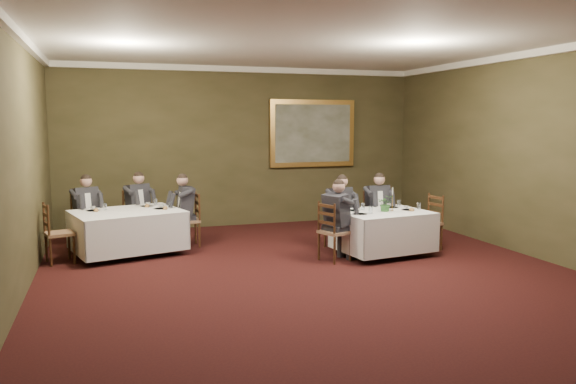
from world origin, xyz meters
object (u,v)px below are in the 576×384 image
diner_main_endleft (335,230)px  diner_main_backleft (339,220)px  diner_sec_backleft (86,220)px  diner_sec_endright (188,219)px  chair_main_backright (376,229)px  chair_main_endleft (334,244)px  diner_sec_backright (138,215)px  chair_sec_backleft (86,232)px  centerpiece (386,203)px  table_second (128,229)px  chair_main_backleft (339,233)px  table_main (383,229)px  chair_sec_endright (188,231)px  chair_sec_backright (138,227)px  painting (313,133)px  chair_sec_endleft (59,246)px  diner_main_backright (377,217)px  candlestick (392,202)px  chair_main_endright (427,234)px

diner_main_endleft → diner_main_backleft: bearing=131.8°
diner_sec_backleft → diner_sec_endright: size_ratio=1.00×
chair_main_backright → chair_main_endleft: bearing=40.3°
chair_main_endleft → diner_sec_backright: 3.97m
chair_main_backright → diner_main_endleft: (-1.26, -0.97, 0.23)m
chair_main_backright → chair_sec_backleft: 5.40m
diner_sec_endright → centerpiece: size_ratio=4.41×
table_second → chair_main_backleft: bearing=-10.6°
table_main → chair_main_endleft: bearing=-172.2°
chair_main_endleft → chair_sec_backleft: 4.59m
chair_main_backleft → chair_sec_endright: size_ratio=1.00×
table_main → chair_sec_backleft: chair_sec_backleft is taller
chair_main_backright → diner_main_backleft: bearing=11.3°
chair_sec_backright → chair_sec_endright: bearing=113.0°
diner_sec_endright → painting: painting is taller
diner_sec_backright → chair_sec_endleft: 1.87m
chair_main_endleft → diner_sec_endright: bearing=-151.2°
table_second → diner_sec_backleft: 1.03m
chair_main_endleft → diner_sec_backleft: 4.59m
chair_sec_backleft → centerpiece: centerpiece is taller
diner_sec_backleft → chair_sec_endright: bearing=143.7°
chair_main_endleft → chair_sec_endleft: 4.53m
table_second → chair_sec_backleft: (-0.71, 0.76, -0.17)m
chair_main_backright → diner_main_backright: size_ratio=0.74×
chair_main_backright → candlestick: 1.05m
diner_main_backright → diner_main_backleft: bearing=10.6°
chair_sec_endright → diner_sec_backleft: bearing=73.9°
chair_main_backleft → chair_main_endleft: 0.97m
chair_main_backleft → chair_sec_backright: (-3.48, 1.71, 0.00)m
chair_sec_backleft → chair_sec_backright: bearing=173.1°
chair_sec_endright → painting: 4.01m
chair_main_endleft → chair_sec_endright: 2.84m
chair_sec_backleft → diner_sec_endright: bearing=143.3°
chair_main_backleft → chair_main_endleft: (-0.45, -0.86, 0.00)m
painting → centerpiece: bearing=-89.3°
diner_main_backright → chair_sec_endright: diner_main_backright is taller
chair_main_endright → chair_sec_endleft: 6.36m
diner_main_backright → diner_sec_backleft: 5.40m
chair_sec_backleft → diner_main_backleft: bearing=139.5°
table_second → chair_main_backright: (4.52, -0.58, -0.17)m
chair_main_endleft → diner_sec_endright: size_ratio=0.74×
diner_sec_backright → chair_sec_endleft: bearing=17.0°
chair_sec_backright → diner_main_backright: bearing=131.9°
chair_main_backleft → chair_sec_endleft: bearing=-13.7°
diner_sec_backleft → candlestick: bearing=135.0°
chair_main_backleft → candlestick: (0.70, -0.71, 0.64)m
diner_sec_backleft → centerpiece: size_ratio=4.41×
table_main → chair_main_backleft: (-0.52, 0.73, -0.17)m
diner_sec_endright → painting: (3.13, 1.79, 1.53)m
chair_sec_backleft → centerpiece: 5.47m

